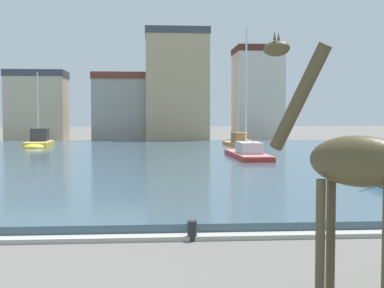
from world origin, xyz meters
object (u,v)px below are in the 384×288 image
(sailboat_red, at_px, (246,155))
(mooring_bollard, at_px, (192,231))
(giraffe_statue, at_px, (350,166))
(sailboat_yellow, at_px, (39,143))
(sailboat_orange, at_px, (238,143))

(sailboat_red, bearing_deg, mooring_bollard, -103.50)
(giraffe_statue, xyz_separation_m, sailboat_yellow, (-13.46, 40.87, -1.71))
(sailboat_yellow, xyz_separation_m, sailboat_orange, (18.42, 0.12, -0.10))
(sailboat_orange, distance_m, sailboat_red, 13.69)
(sailboat_yellow, distance_m, sailboat_red, 21.46)
(sailboat_orange, relative_size, sailboat_red, 0.90)
(sailboat_yellow, relative_size, sailboat_orange, 0.86)
(giraffe_statue, xyz_separation_m, sailboat_red, (3.25, 27.41, -1.86))
(giraffe_statue, bearing_deg, sailboat_yellow, 108.23)
(sailboat_yellow, distance_m, sailboat_orange, 18.42)
(sailboat_red, xyz_separation_m, mooring_bollard, (-5.39, -22.44, -0.23))
(giraffe_statue, distance_m, sailboat_red, 27.66)
(sailboat_yellow, height_order, mooring_bollard, sailboat_yellow)
(giraffe_statue, relative_size, sailboat_yellow, 0.65)
(sailboat_yellow, bearing_deg, giraffe_statue, -71.77)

